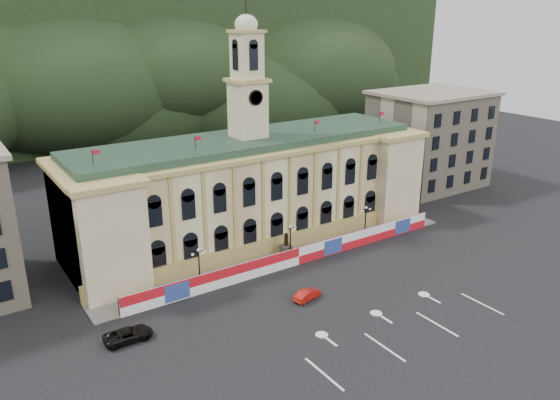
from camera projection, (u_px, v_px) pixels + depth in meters
ground at (373, 311)px, 63.62m from camera, size 260.00×260.00×0.00m
lane_markings at (405, 331)px, 59.69m from camera, size 26.00×10.00×0.02m
hill_ridge at (78, 63)px, 153.06m from camera, size 230.00×80.00×64.00m
city_hall at (251, 187)px, 82.75m from camera, size 56.20×17.60×37.10m
side_building_right at (429, 139)px, 107.44m from camera, size 21.00×17.00×18.60m
hoarding_fence at (299, 256)px, 75.07m from camera, size 50.00×0.44×2.50m
pavement at (287, 257)px, 77.53m from camera, size 56.00×5.50×0.16m
statue at (286, 249)px, 77.37m from camera, size 1.40×1.40×3.72m
lamp_left at (199, 264)px, 68.61m from camera, size 1.96×0.44×5.15m
lamp_center at (290, 239)px, 75.96m from camera, size 1.96×0.44×5.15m
lamp_right at (365, 219)px, 83.32m from camera, size 1.96×0.44×5.15m
red_sedan at (307, 295)px, 66.03m from camera, size 3.05×4.50×1.29m
black_suv at (128, 335)px, 57.71m from camera, size 2.71×5.33×1.44m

